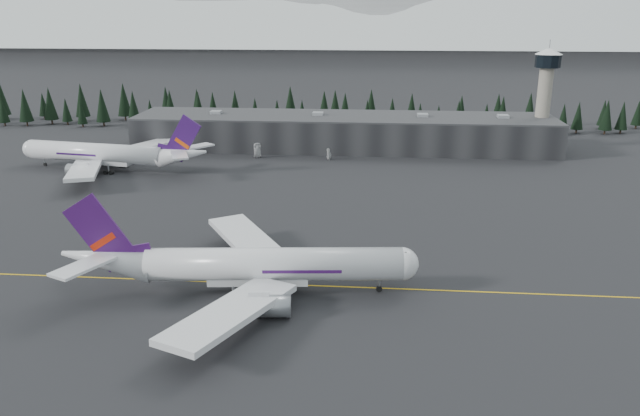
# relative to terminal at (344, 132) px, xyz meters

# --- Properties ---
(ground) EXTENTS (1400.00, 1400.00, 0.00)m
(ground) POSITION_rel_terminal_xyz_m (0.00, -125.00, -6.30)
(ground) COLOR black
(ground) RESTS_ON ground
(taxiline) EXTENTS (400.00, 0.40, 0.02)m
(taxiline) POSITION_rel_terminal_xyz_m (0.00, -127.00, -6.29)
(taxiline) COLOR gold
(taxiline) RESTS_ON ground
(terminal) EXTENTS (160.00, 30.00, 12.60)m
(terminal) POSITION_rel_terminal_xyz_m (0.00, 0.00, 0.00)
(terminal) COLOR black
(terminal) RESTS_ON ground
(control_tower) EXTENTS (10.00, 10.00, 37.70)m
(control_tower) POSITION_rel_terminal_xyz_m (75.00, 3.00, 17.11)
(control_tower) COLOR gray
(control_tower) RESTS_ON ground
(treeline) EXTENTS (360.00, 20.00, 15.00)m
(treeline) POSITION_rel_terminal_xyz_m (0.00, 37.00, 1.20)
(treeline) COLOR black
(treeline) RESTS_ON ground
(mountain_ridge) EXTENTS (4400.00, 900.00, 420.00)m
(mountain_ridge) POSITION_rel_terminal_xyz_m (0.00, 875.00, -6.30)
(mountain_ridge) COLOR white
(mountain_ridge) RESTS_ON ground
(jet_main) EXTENTS (67.94, 62.47, 19.99)m
(jet_main) POSITION_rel_terminal_xyz_m (-12.40, -131.03, -0.66)
(jet_main) COLOR silver
(jet_main) RESTS_ON ground
(jet_parked) EXTENTS (67.77, 62.14, 20.01)m
(jet_parked) POSITION_rel_terminal_xyz_m (-75.31, -42.39, -0.66)
(jet_parked) COLOR silver
(jet_parked) RESTS_ON ground
(gse_vehicle_a) EXTENTS (3.34, 5.86, 1.54)m
(gse_vehicle_a) POSITION_rel_terminal_xyz_m (-30.28, -19.85, -5.53)
(gse_vehicle_a) COLOR silver
(gse_vehicle_a) RESTS_ON ground
(gse_vehicle_b) EXTENTS (4.50, 3.31, 1.43)m
(gse_vehicle_b) POSITION_rel_terminal_xyz_m (-4.06, -20.63, -5.59)
(gse_vehicle_b) COLOR #BABABC
(gse_vehicle_b) RESTS_ON ground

